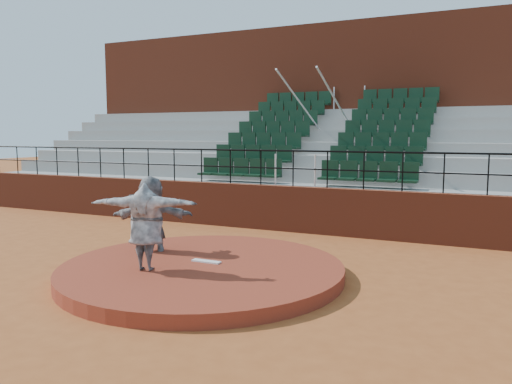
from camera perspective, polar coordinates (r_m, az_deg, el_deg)
ground at (r=9.95m, az=-6.13°, el=-9.56°), size 90.00×90.00×0.00m
pitchers_mound at (r=9.92m, az=-6.14°, el=-8.87°), size 5.50×5.50×0.25m
pitching_rubber at (r=10.01m, az=-5.71°, el=-7.89°), size 0.60×0.15×0.03m
boundary_wall at (r=14.24m, az=4.22°, el=-1.94°), size 24.00×0.30×1.30m
wall_railing at (r=14.10m, az=4.27°, el=3.61°), size 24.04×0.05×1.03m
seating_deck at (r=17.60m, az=8.43°, el=2.21°), size 24.00×5.97×4.63m
press_box_facade at (r=21.38m, az=11.56°, el=8.60°), size 24.00×3.00×7.10m
pitcher at (r=9.47m, az=-12.49°, el=-3.89°), size 2.08×1.11×1.63m
fielder at (r=11.03m, az=-11.84°, el=-3.03°), size 1.82×1.27×1.89m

